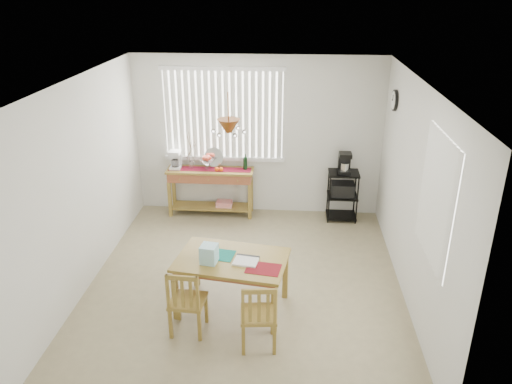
# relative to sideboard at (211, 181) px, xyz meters

# --- Properties ---
(ground) EXTENTS (4.00, 4.50, 0.01)m
(ground) POSITION_rel_sideboard_xyz_m (0.75, -2.03, -0.60)
(ground) COLOR #998D68
(room_shell) EXTENTS (4.20, 4.70, 2.70)m
(room_shell) POSITION_rel_sideboard_xyz_m (0.76, -2.02, 1.10)
(room_shell) COLOR silver
(room_shell) RESTS_ON ground
(sideboard) EXTENTS (1.41, 0.40, 0.79)m
(sideboard) POSITION_rel_sideboard_xyz_m (0.00, 0.00, 0.00)
(sideboard) COLOR olive
(sideboard) RESTS_ON ground
(sideboard_items) EXTENTS (1.34, 0.33, 0.61)m
(sideboard_items) POSITION_rel_sideboard_xyz_m (-0.24, 0.01, 0.32)
(sideboard_items) COLOR maroon
(sideboard_items) RESTS_ON sideboard
(wire_cart) EXTENTS (0.48, 0.38, 0.82)m
(wire_cart) POSITION_rel_sideboard_xyz_m (2.15, -0.03, -0.10)
(wire_cart) COLOR black
(wire_cart) RESTS_ON ground
(cart_items) EXTENTS (0.19, 0.23, 0.34)m
(cart_items) POSITION_rel_sideboard_xyz_m (2.15, -0.02, 0.37)
(cart_items) COLOR black
(cart_items) RESTS_ON wire_cart
(dining_table) EXTENTS (1.37, 0.99, 0.67)m
(dining_table) POSITION_rel_sideboard_xyz_m (0.65, -2.58, 0.00)
(dining_table) COLOR olive
(dining_table) RESTS_ON ground
(table_items) EXTENTS (0.96, 0.59, 0.22)m
(table_items) POSITION_rel_sideboard_xyz_m (0.52, -2.66, 0.16)
(table_items) COLOR #167F72
(table_items) RESTS_ON dining_table
(chair_left) EXTENTS (0.40, 0.40, 0.82)m
(chair_left) POSITION_rel_sideboard_xyz_m (0.22, -3.07, -0.19)
(chair_left) COLOR olive
(chair_left) RESTS_ON ground
(chair_right) EXTENTS (0.41, 0.41, 0.82)m
(chair_right) POSITION_rel_sideboard_xyz_m (1.01, -3.25, -0.19)
(chair_right) COLOR olive
(chair_right) RESTS_ON ground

